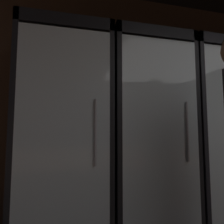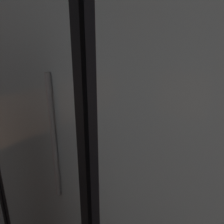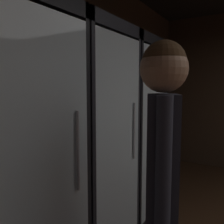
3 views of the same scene
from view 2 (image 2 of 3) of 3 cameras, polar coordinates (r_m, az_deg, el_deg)
The scene contains 2 objects.
cooler_far_left at distance 1.93m, azimuth -23.24°, elevation 2.69°, with size 0.76×0.69×2.04m.
cooler_left at distance 1.32m, azimuth -6.60°, elevation -3.28°, with size 0.76×0.69×2.04m.
Camera 2 is at (-0.44, 1.85, 1.50)m, focal length 36.14 mm.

